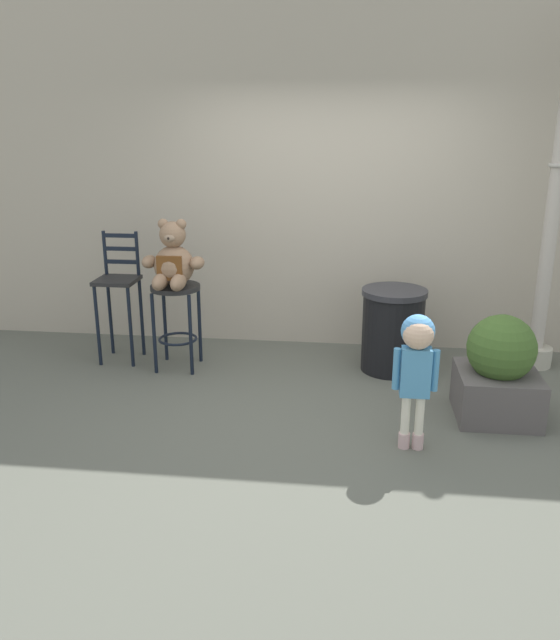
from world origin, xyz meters
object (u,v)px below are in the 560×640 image
at_px(trash_bin, 393,330).
at_px(bar_chair_empty, 119,289).
at_px(child_walking, 417,353).
at_px(bar_stool_with_teddy, 176,308).
at_px(planter_with_shrub, 499,371).
at_px(teddy_bear, 173,262).
at_px(lamppost, 551,230).

distance_m(trash_bin, bar_chair_empty, 2.51).
bearing_deg(child_walking, bar_stool_with_teddy, -9.37).
bearing_deg(bar_chair_empty, planter_with_shrub, -14.67).
distance_m(bar_stool_with_teddy, teddy_bear, 0.43).
height_order(teddy_bear, trash_bin, teddy_bear).
relative_size(bar_stool_with_teddy, planter_with_shrub, 0.96).
xyz_separation_m(child_walking, trash_bin, (-0.07, 1.43, -0.31)).
bearing_deg(child_walking, bar_chair_empty, -5.66).
xyz_separation_m(bar_stool_with_teddy, teddy_bear, (0.00, -0.03, 0.42)).
relative_size(child_walking, lamppost, 0.30).
distance_m(bar_chair_empty, planter_with_shrub, 3.35).
bearing_deg(planter_with_shrub, teddy_bear, 165.73).
height_order(child_walking, lamppost, lamppost).
height_order(bar_stool_with_teddy, bar_chair_empty, bar_chair_empty).
bearing_deg(trash_bin, bar_chair_empty, -179.47).
distance_m(teddy_bear, trash_bin, 2.02).
xyz_separation_m(lamppost, bar_chair_empty, (-3.80, -0.28, -0.57)).
bearing_deg(bar_stool_with_teddy, teddy_bear, -90.00).
bearing_deg(trash_bin, teddy_bear, -174.22).
bearing_deg(trash_bin, lamppost, 11.12).
relative_size(trash_bin, planter_with_shrub, 0.93).
bearing_deg(bar_chair_empty, teddy_bear, -16.53).
height_order(trash_bin, planter_with_shrub, planter_with_shrub).
distance_m(teddy_bear, planter_with_shrub, 2.81).
relative_size(bar_chair_empty, planter_with_shrub, 1.49).
height_order(bar_stool_with_teddy, teddy_bear, teddy_bear).
bearing_deg(teddy_bear, trash_bin, 5.78).
bearing_deg(trash_bin, child_walking, -87.25).
bearing_deg(teddy_bear, lamppost, 7.96).
xyz_separation_m(teddy_bear, planter_with_shrub, (2.65, -0.67, -0.62)).
height_order(child_walking, trash_bin, child_walking).
height_order(bar_stool_with_teddy, planter_with_shrub, planter_with_shrub).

